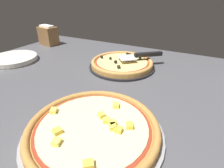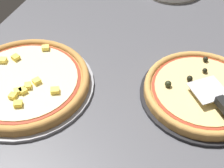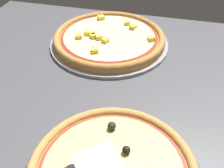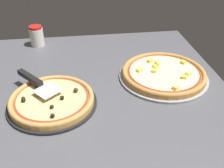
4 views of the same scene
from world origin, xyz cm
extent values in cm
cube|color=#4C4C51|center=(0.00, 0.00, -1.80)|extent=(142.29, 110.86, 3.60)
cylinder|color=black|center=(-6.43, -16.65, 0.50)|extent=(33.49, 33.49, 1.00)
cylinder|color=#C68E47|center=(-6.43, -16.65, 1.92)|extent=(31.48, 31.48, 1.85)
torus|color=#C68E47|center=(-6.43, -16.65, 2.85)|extent=(31.48, 31.48, 1.85)
cylinder|color=#A33823|center=(-6.43, -16.65, 2.92)|extent=(27.37, 27.37, 0.15)
cylinder|color=#E5C67A|center=(-6.43, -16.65, 3.05)|extent=(25.82, 25.82, 0.40)
sphere|color=black|center=(-4.77, -12.68, 4.07)|extent=(1.64, 1.64, 1.64)
sphere|color=#282D19|center=(-8.88, -7.58, 4.14)|extent=(1.78, 1.78, 1.78)
sphere|color=black|center=(-0.29, -16.11, 3.96)|extent=(1.42, 1.42, 1.42)
sphere|color=black|center=(4.98, -15.59, 4.03)|extent=(1.56, 1.56, 1.56)
cylinder|color=#939399|center=(-19.39, 30.46, 0.50)|extent=(38.55, 38.55, 1.00)
cylinder|color=#B77F3D|center=(-19.39, 30.46, 1.89)|extent=(36.23, 36.23, 1.78)
torus|color=#B77F3D|center=(-19.39, 30.46, 2.78)|extent=(36.23, 36.23, 2.04)
cylinder|color=maroon|center=(-19.39, 30.46, 2.85)|extent=(31.50, 31.50, 0.15)
cylinder|color=beige|center=(-19.39, 30.46, 2.98)|extent=(29.71, 29.71, 0.40)
cube|color=#F4D64C|center=(-24.55, 28.95, 3.81)|extent=(2.67, 2.69, 1.27)
cube|color=#F4D64C|center=(-23.90, 27.84, 3.81)|extent=(2.57, 2.59, 1.27)
cube|color=#F4D64C|center=(-19.56, 26.22, 3.81)|extent=(2.67, 2.58, 1.27)
cube|color=yellow|center=(-26.49, 29.31, 3.81)|extent=(1.83, 1.77, 1.27)
cube|color=#F9E05B|center=(-15.18, 39.80, 3.81)|extent=(2.34, 2.43, 1.27)
cube|color=yellow|center=(-28.39, 26.57, 3.81)|extent=(2.54, 2.67, 1.27)
cube|color=yellow|center=(-12.83, 37.01, 3.81)|extent=(2.56, 2.60, 1.27)
cube|color=#F9E05B|center=(-5.82, 30.96, 3.81)|extent=(2.55, 2.72, 1.27)
cube|color=#F4D64C|center=(-21.04, 19.96, 3.81)|extent=(2.67, 2.81, 1.27)
cube|color=#F4D64C|center=(-21.91, 27.53, 3.81)|extent=(2.59, 2.50, 1.27)
cube|color=silver|center=(-8.54, -17.91, 5.15)|extent=(11.61, 11.64, 0.24)
camera|label=1|loc=(-40.53, 60.10, 35.64)|focal=28.00mm
camera|label=2|loc=(-69.50, -13.39, 62.78)|focal=50.00mm
camera|label=3|loc=(-0.41, -42.54, 45.09)|focal=42.00mm
camera|label=4|loc=(74.18, -5.02, 60.86)|focal=42.00mm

